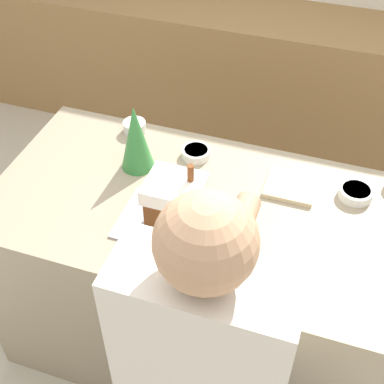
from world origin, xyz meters
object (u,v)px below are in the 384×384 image
(baking_tray, at_px, (176,223))
(decorative_tree, at_px, (136,137))
(cookbook, at_px, (290,186))
(candy_bowl_center_rear, at_px, (356,192))
(gingerbread_house, at_px, (175,202))
(candy_bowl_far_right, at_px, (134,126))
(candy_bowl_front_corner, at_px, (196,152))

(baking_tray, distance_m, decorative_tree, 0.41)
(decorative_tree, relative_size, cookbook, 1.49)
(decorative_tree, distance_m, cookbook, 0.66)
(candy_bowl_center_rear, bearing_deg, gingerbread_house, -149.29)
(candy_bowl_far_right, bearing_deg, decorative_tree, -63.58)
(candy_bowl_front_corner, bearing_deg, candy_bowl_center_rear, -3.13)
(candy_bowl_center_rear, xyz_separation_m, candy_bowl_far_right, (-1.01, 0.12, 0.01))
(baking_tray, xyz_separation_m, candy_bowl_center_rear, (0.63, 0.37, 0.02))
(candy_bowl_far_right, xyz_separation_m, cookbook, (0.75, -0.15, -0.02))
(baking_tray, height_order, decorative_tree, decorative_tree)
(decorative_tree, bearing_deg, candy_bowl_center_rear, 6.43)
(gingerbread_house, bearing_deg, candy_bowl_center_rear, 30.71)
(gingerbread_house, distance_m, candy_bowl_far_right, 0.63)
(cookbook, bearing_deg, decorative_tree, -174.13)
(baking_tray, bearing_deg, candy_bowl_far_right, 127.48)
(gingerbread_house, distance_m, decorative_tree, 0.38)
(decorative_tree, distance_m, candy_bowl_front_corner, 0.29)
(baking_tray, distance_m, candy_bowl_center_rear, 0.73)
(candy_bowl_center_rear, height_order, cookbook, candy_bowl_center_rear)
(candy_bowl_far_right, bearing_deg, candy_bowl_center_rear, -6.72)
(candy_bowl_far_right, height_order, cookbook, candy_bowl_far_right)
(candy_bowl_far_right, bearing_deg, gingerbread_house, -52.48)
(decorative_tree, relative_size, candy_bowl_far_right, 2.89)
(decorative_tree, relative_size, candy_bowl_center_rear, 2.22)
(decorative_tree, relative_size, candy_bowl_front_corner, 2.40)
(decorative_tree, xyz_separation_m, candy_bowl_far_right, (-0.11, 0.22, -0.12))
(baking_tray, distance_m, candy_bowl_far_right, 0.62)
(candy_bowl_center_rear, relative_size, cookbook, 0.67)
(gingerbread_house, xyz_separation_m, candy_bowl_front_corner, (-0.05, 0.41, -0.10))
(baking_tray, xyz_separation_m, decorative_tree, (-0.27, 0.27, 0.15))
(cookbook, bearing_deg, candy_bowl_front_corner, 170.40)
(gingerbread_house, height_order, decorative_tree, decorative_tree)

